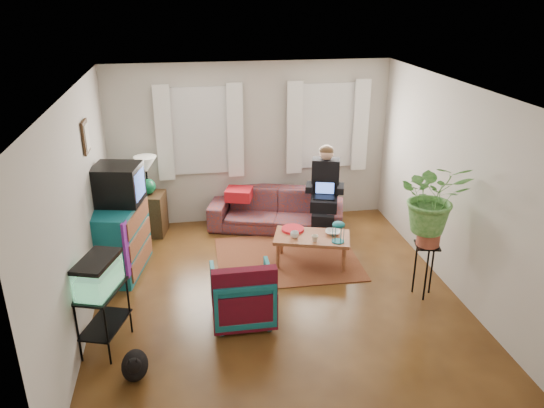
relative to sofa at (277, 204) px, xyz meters
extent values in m
cube|color=#4F2B14|center=(-0.35, -2.05, -0.41)|extent=(4.50, 5.00, 0.01)
cube|color=white|center=(-0.35, -2.05, 2.19)|extent=(4.50, 5.00, 0.01)
cube|color=silver|center=(-0.35, 0.45, 0.89)|extent=(4.50, 0.01, 2.60)
cube|color=silver|center=(-0.35, -4.55, 0.89)|extent=(4.50, 0.01, 2.60)
cube|color=silver|center=(-2.60, -2.05, 0.89)|extent=(0.01, 5.00, 2.60)
cube|color=silver|center=(1.90, -2.05, 0.89)|extent=(0.01, 5.00, 2.60)
cube|color=white|center=(-1.15, 0.43, 1.14)|extent=(1.08, 0.04, 1.38)
cube|color=white|center=(0.90, 0.43, 1.14)|extent=(1.08, 0.04, 1.38)
cube|color=white|center=(-1.15, 0.35, 1.14)|extent=(1.36, 0.06, 1.50)
cube|color=white|center=(0.90, 0.35, 1.14)|extent=(1.36, 0.06, 1.50)
cube|color=#3D2616|center=(-2.56, -1.20, 1.54)|extent=(0.04, 0.32, 0.40)
cube|color=brown|center=(-0.04, -1.10, -0.41)|extent=(2.02, 1.63, 0.01)
imported|color=brown|center=(0.00, 0.00, 0.00)|extent=(2.27, 1.42, 0.83)
cube|color=#3A2116|center=(-2.00, 0.11, -0.08)|extent=(0.54, 0.54, 0.67)
cube|color=#125F6D|center=(-2.34, -1.06, 0.07)|extent=(0.75, 1.17, 0.97)
cube|color=black|center=(-2.30, -0.95, 0.82)|extent=(0.69, 0.65, 0.52)
cube|color=black|center=(-2.35, -2.75, -0.06)|extent=(0.53, 0.71, 0.71)
cube|color=#7FD899|center=(-2.35, -2.75, 0.48)|extent=(0.48, 0.65, 0.37)
ellipsoid|color=black|center=(-2.01, -3.31, -0.24)|extent=(0.29, 0.42, 0.34)
imported|color=navy|center=(-0.84, -2.48, -0.06)|extent=(0.70, 0.66, 0.72)
cube|color=#9E0A0A|center=(-0.84, -2.75, 0.09)|extent=(0.72, 0.17, 0.59)
cube|color=brown|center=(0.28, -1.28, -0.20)|extent=(1.16, 0.84, 0.43)
imported|color=white|center=(0.02, -1.30, 0.06)|extent=(0.15, 0.15, 0.09)
imported|color=beige|center=(0.27, -1.46, 0.06)|extent=(0.12, 0.12, 0.09)
imported|color=white|center=(0.58, -1.27, 0.04)|extent=(0.25, 0.25, 0.05)
cylinder|color=#B21414|center=(0.05, -1.06, 0.03)|extent=(0.40, 0.40, 0.04)
cube|color=black|center=(1.47, -2.33, -0.06)|extent=(0.36, 0.36, 0.71)
imported|color=#599947|center=(1.47, -2.33, 0.79)|extent=(0.96, 0.88, 0.90)
camera|label=1|loc=(-1.37, -7.75, 3.22)|focal=35.00mm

